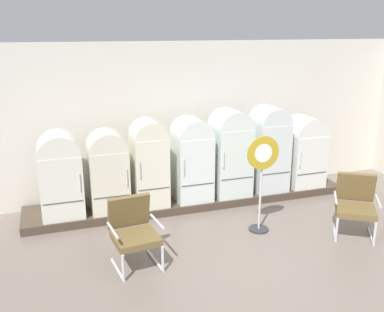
{
  "coord_description": "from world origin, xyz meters",
  "views": [
    {
      "loc": [
        -2.4,
        -4.11,
        3.15
      ],
      "look_at": [
        -0.08,
        2.75,
        1.0
      ],
      "focal_mm": 40.59,
      "sensor_mm": 36.0,
      "label": 1
    }
  ],
  "objects": [
    {
      "name": "refrigerator_6",
      "position": [
        2.29,
        2.9,
        0.86
      ],
      "size": [
        0.69,
        0.66,
        1.38
      ],
      "color": "white",
      "rests_on": "display_plinth"
    },
    {
      "name": "back_wall",
      "position": [
        0.0,
        3.66,
        1.47
      ],
      "size": [
        11.76,
        0.12,
        2.91
      ],
      "color": "silver",
      "rests_on": "ground"
    },
    {
      "name": "refrigerator_4",
      "position": [
        0.72,
        2.92,
        0.99
      ],
      "size": [
        0.67,
        0.68,
        1.6
      ],
      "color": "silver",
      "rests_on": "display_plinth"
    },
    {
      "name": "refrigerator_3",
      "position": [
        -0.03,
        2.93,
        0.93
      ],
      "size": [
        0.64,
        0.7,
        1.49
      ],
      "color": "silver",
      "rests_on": "display_plinth"
    },
    {
      "name": "display_plinth",
      "position": [
        0.0,
        3.02,
        0.07
      ],
      "size": [
        5.97,
        0.95,
        0.14
      ],
      "primitive_type": "cube",
      "color": "#46392C",
      "rests_on": "ground"
    },
    {
      "name": "refrigerator_5",
      "position": [
        1.5,
        2.9,
        1.0
      ],
      "size": [
        0.63,
        0.65,
        1.61
      ],
      "color": "silver",
      "rests_on": "display_plinth"
    },
    {
      "name": "ground",
      "position": [
        0.0,
        0.0,
        -0.03
      ],
      "size": [
        12.0,
        10.0,
        0.05
      ],
      "primitive_type": "cube",
      "color": "#71645B"
    },
    {
      "name": "armchair_right",
      "position": [
        2.04,
        1.04,
        0.52
      ],
      "size": [
        0.86,
        0.88,
        0.95
      ],
      "color": "silver",
      "rests_on": "ground"
    },
    {
      "name": "refrigerator_1",
      "position": [
        -1.53,
        2.89,
        0.87
      ],
      "size": [
        0.64,
        0.63,
        1.38
      ],
      "color": "beige",
      "rests_on": "display_plinth"
    },
    {
      "name": "sign_stand",
      "position": [
        0.67,
        1.58,
        0.84
      ],
      "size": [
        0.53,
        0.32,
        1.57
      ],
      "color": "#2D2D30",
      "rests_on": "ground"
    },
    {
      "name": "refrigerator_2",
      "position": [
        -0.81,
        2.9,
        0.95
      ],
      "size": [
        0.58,
        0.64,
        1.51
      ],
      "color": "silver",
      "rests_on": "display_plinth"
    },
    {
      "name": "armchair_left",
      "position": [
        -1.44,
        1.22,
        0.52
      ],
      "size": [
        0.71,
        0.73,
        0.95
      ],
      "color": "silver",
      "rests_on": "ground"
    },
    {
      "name": "refrigerator_0",
      "position": [
        -2.3,
        2.93,
        0.87
      ],
      "size": [
        0.68,
        0.72,
        1.4
      ],
      "color": "silver",
      "rests_on": "display_plinth"
    }
  ]
}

